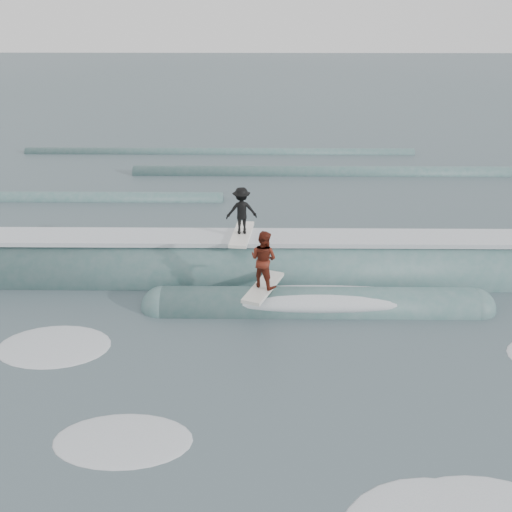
{
  "coord_description": "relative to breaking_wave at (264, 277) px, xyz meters",
  "views": [
    {
      "loc": [
        0.17,
        -9.72,
        8.34
      ],
      "look_at": [
        0.0,
        5.84,
        1.1
      ],
      "focal_mm": 40.0,
      "sensor_mm": 36.0,
      "label": 1
    }
  ],
  "objects": [
    {
      "name": "breaking_wave",
      "position": [
        0.0,
        0.0,
        0.0
      ],
      "size": [
        21.87,
        4.05,
        2.54
      ],
      "color": "#3C6563",
      "rests_on": "ground"
    },
    {
      "name": "ground",
      "position": [
        -0.26,
        -6.52,
        -0.04
      ],
      "size": [
        160.0,
        160.0,
        0.0
      ],
      "primitive_type": "plane",
      "color": "#374C50",
      "rests_on": "ground"
    },
    {
      "name": "far_swells",
      "position": [
        -2.91,
        11.13,
        -0.04
      ],
      "size": [
        39.25,
        8.65,
        0.8
      ],
      "color": "#3C6563",
      "rests_on": "ground"
    },
    {
      "name": "whitewater",
      "position": [
        1.21,
        -7.74,
        -0.04
      ],
      "size": [
        15.55,
        9.52,
        0.1
      ],
      "color": "silver",
      "rests_on": "ground"
    },
    {
      "name": "surfer_black",
      "position": [
        -0.72,
        0.32,
        2.05
      ],
      "size": [
        1.03,
        2.05,
        1.59
      ],
      "color": "white",
      "rests_on": "ground"
    },
    {
      "name": "surfer_red",
      "position": [
        -0.04,
        -1.88,
        1.43
      ],
      "size": [
        1.24,
        2.06,
        1.78
      ],
      "color": "silver",
      "rests_on": "ground"
    }
  ]
}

